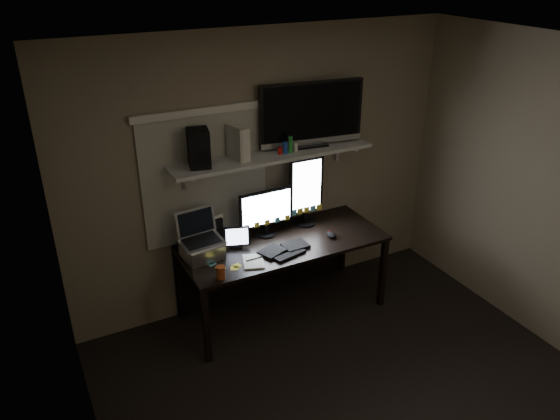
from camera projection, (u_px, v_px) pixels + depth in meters
floor at (374, 415)px, 3.95m from camera, size 3.60×3.60×0.00m
ceiling at (410, 64)px, 2.86m from camera, size 3.60×3.60×0.00m
back_wall at (264, 172)px, 4.84m from camera, size 3.60×0.00×3.60m
left_wall at (92, 357)px, 2.66m from camera, size 0.00×3.60×3.60m
window_blinds at (206, 178)px, 4.58m from camera, size 1.10×0.02×1.10m
desk at (277, 253)px, 4.95m from camera, size 1.80×0.75×0.73m
wall_shelf at (273, 155)px, 4.61m from camera, size 1.80×0.35×0.03m
monitor_landscape at (266, 213)px, 4.78m from camera, size 0.51×0.06×0.44m
monitor_portrait at (306, 191)px, 4.93m from camera, size 0.33×0.07×0.66m
keyboard at (284, 249)px, 4.63m from camera, size 0.47×0.26×0.03m
mouse at (331, 235)px, 4.84m from camera, size 0.10×0.13×0.04m
notepad at (253, 261)px, 4.45m from camera, size 0.23×0.27×0.01m
tablet at (236, 237)px, 4.63m from camera, size 0.24×0.16×0.20m
file_sorter at (211, 231)px, 4.68m from camera, size 0.21×0.12×0.25m
laptop at (201, 237)px, 4.43m from camera, size 0.38×0.32×0.39m
cup at (221, 272)px, 4.22m from camera, size 0.08×0.08×0.10m
sticky_notes at (228, 263)px, 4.44m from camera, size 0.33×0.28×0.00m
tv at (311, 114)px, 4.67m from camera, size 0.95×0.29×0.56m
game_console at (238, 143)px, 4.44m from camera, size 0.13×0.24×0.28m
speaker at (199, 148)px, 4.28m from camera, size 0.21×0.23×0.30m
bottles at (288, 145)px, 4.59m from camera, size 0.23×0.08×0.14m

